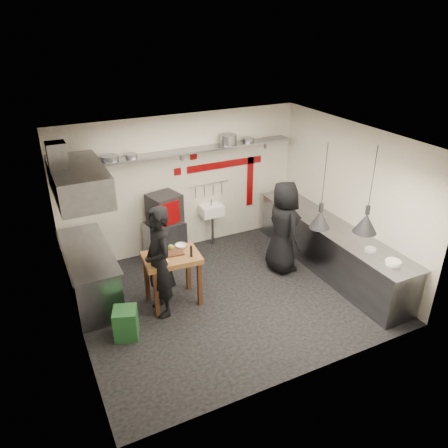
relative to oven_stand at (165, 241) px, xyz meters
name	(u,v)px	position (x,y,z in m)	size (l,w,h in m)	color
floor	(229,296)	(0.55, -1.76, -0.40)	(5.00, 5.00, 0.00)	black
ceiling	(230,141)	(0.55, -1.76, 2.40)	(5.00, 5.00, 0.00)	beige
wall_back	(183,184)	(0.55, 0.34, 1.00)	(5.00, 0.04, 2.80)	silver
wall_front	(306,292)	(0.55, -3.86, 1.00)	(5.00, 0.04, 2.80)	silver
wall_left	(70,260)	(-1.95, -1.76, 1.00)	(0.04, 4.20, 2.80)	silver
wall_right	(350,199)	(3.05, -1.76, 1.00)	(0.04, 4.20, 2.80)	silver
red_band_horiz	(225,164)	(1.50, 0.32, 1.28)	(1.70, 0.02, 0.14)	#6D0406
red_band_vert	(250,182)	(2.10, 0.32, 0.80)	(0.14, 0.02, 1.10)	#6D0406
red_tile_a	(194,156)	(0.80, 0.32, 1.55)	(0.14, 0.02, 0.14)	#6D0406
red_tile_b	(178,172)	(0.45, 0.32, 1.28)	(0.14, 0.02, 0.14)	#6D0406
back_shelf	(184,151)	(0.55, 0.16, 1.72)	(4.60, 0.34, 0.04)	slate
shelf_bracket_left	(82,168)	(-1.35, 0.31, 1.62)	(0.04, 0.06, 0.24)	slate
shelf_bracket_mid	(182,154)	(0.55, 0.31, 1.62)	(0.04, 0.06, 0.24)	slate
shelf_bracket_right	(266,143)	(2.45, 0.31, 1.62)	(0.04, 0.06, 0.24)	slate
pan_far_left	(110,158)	(-0.87, 0.16, 1.79)	(0.31, 0.31, 0.09)	slate
pan_mid_left	(131,156)	(-0.48, 0.16, 1.78)	(0.22, 0.22, 0.07)	slate
stock_pot	(228,140)	(1.48, 0.16, 1.84)	(0.34, 0.34, 0.20)	slate
pan_right	(248,140)	(1.94, 0.16, 1.78)	(0.24, 0.24, 0.08)	slate
oven_stand	(165,241)	(0.00, 0.00, 0.00)	(0.66, 0.60, 0.80)	slate
combi_oven	(164,209)	(0.03, 0.01, 0.69)	(0.56, 0.52, 0.58)	black
oven_door	(169,214)	(0.03, -0.26, 0.69)	(0.47, 0.03, 0.46)	#6D0406
oven_glass	(168,214)	(0.02, -0.25, 0.69)	(0.34, 0.02, 0.34)	black
hand_sink	(211,210)	(1.10, 0.16, 0.38)	(0.46, 0.34, 0.22)	white
sink_tap	(211,202)	(1.10, 0.16, 0.56)	(0.03, 0.03, 0.14)	slate
sink_drain	(213,230)	(1.10, 0.12, -0.06)	(0.06, 0.06, 0.66)	slate
utensil_rail	(208,184)	(1.10, 0.30, 0.92)	(0.02, 0.02, 0.90)	slate
counter_right	(329,248)	(2.70, -1.76, 0.05)	(0.70, 3.80, 0.90)	slate
counter_right_top	(332,226)	(2.70, -1.76, 0.52)	(0.76, 3.90, 0.03)	slate
plate_stack	(393,262)	(2.67, -3.29, 0.56)	(0.24, 0.24, 0.07)	white
small_bowl_right	(370,250)	(2.65, -2.81, 0.56)	(0.18, 0.18, 0.05)	white
counter_left	(90,275)	(-1.60, -0.71, 0.05)	(0.70, 1.90, 0.90)	slate
counter_left_top	(86,251)	(-1.60, -0.71, 0.52)	(0.76, 2.00, 0.03)	slate
extractor_hood	(79,181)	(-1.55, -0.71, 1.75)	(0.78, 1.60, 0.50)	slate
hood_duct	(58,159)	(-1.80, -0.71, 2.15)	(0.28, 0.28, 0.50)	slate
green_bin	(126,323)	(-1.34, -2.00, -0.15)	(0.35, 0.35, 0.50)	#1C4F24
prep_table	(173,279)	(-0.37, -1.47, 0.06)	(0.92, 0.64, 0.92)	brown
cutting_board	(173,253)	(-0.32, -1.43, 0.53)	(0.32, 0.23, 0.03)	#492818
pepper_mill	(191,251)	(-0.09, -1.65, 0.62)	(0.04, 0.04, 0.20)	black
lemon_a	(162,261)	(-0.59, -1.64, 0.56)	(0.08, 0.08, 0.08)	yellow
lemon_b	(166,261)	(-0.53, -1.67, 0.56)	(0.07, 0.07, 0.07)	yellow
veg_ball	(171,247)	(-0.32, -1.29, 0.57)	(0.10, 0.10, 0.10)	olive
steel_tray	(154,255)	(-0.63, -1.34, 0.54)	(0.17, 0.11, 0.03)	slate
bowl	(181,246)	(-0.14, -1.29, 0.55)	(0.19, 0.19, 0.06)	white
heat_lamp_near	(323,187)	(1.78, -2.50, 1.71)	(0.33, 0.33, 1.38)	black
heat_lamp_far	(371,191)	(2.35, -2.91, 1.70)	(0.37, 0.37, 1.40)	black
chef_left	(159,262)	(-0.64, -1.64, 0.55)	(0.69, 0.45, 1.89)	black
chef_right	(283,227)	(1.88, -1.36, 0.50)	(0.88, 0.57, 1.79)	black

